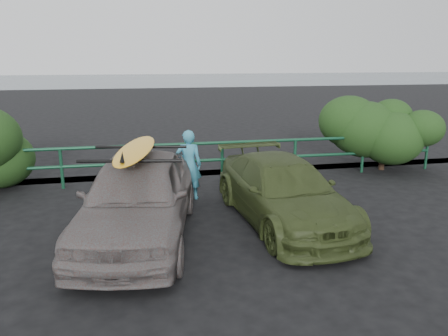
{
  "coord_description": "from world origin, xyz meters",
  "views": [
    {
      "loc": [
        -1.12,
        -5.89,
        3.17
      ],
      "look_at": [
        0.42,
        1.86,
        1.14
      ],
      "focal_mm": 35.0,
      "sensor_mm": 36.0,
      "label": 1
    }
  ],
  "objects_px": {
    "guardrail": "(184,162)",
    "sedan": "(138,197)",
    "man": "(189,165)",
    "olive_vehicle": "(283,191)",
    "surfboard": "(136,150)"
  },
  "relations": [
    {
      "from": "guardrail",
      "to": "sedan",
      "type": "bearing_deg",
      "value": -109.08
    },
    {
      "from": "sedan",
      "to": "man",
      "type": "distance_m",
      "value": 2.35
    },
    {
      "from": "guardrail",
      "to": "olive_vehicle",
      "type": "bearing_deg",
      "value": -63.16
    },
    {
      "from": "sedan",
      "to": "surfboard",
      "type": "height_order",
      "value": "surfboard"
    },
    {
      "from": "man",
      "to": "surfboard",
      "type": "distance_m",
      "value": 2.49
    },
    {
      "from": "surfboard",
      "to": "man",
      "type": "bearing_deg",
      "value": 71.1
    },
    {
      "from": "guardrail",
      "to": "man",
      "type": "height_order",
      "value": "man"
    },
    {
      "from": "surfboard",
      "to": "sedan",
      "type": "bearing_deg",
      "value": -169.72
    },
    {
      "from": "olive_vehicle",
      "to": "sedan",
      "type": "bearing_deg",
      "value": -179.74
    },
    {
      "from": "man",
      "to": "olive_vehicle",
      "type": "bearing_deg",
      "value": 146.04
    },
    {
      "from": "guardrail",
      "to": "olive_vehicle",
      "type": "xyz_separation_m",
      "value": [
        1.59,
        -3.15,
        0.1
      ]
    },
    {
      "from": "surfboard",
      "to": "guardrail",
      "type": "bearing_deg",
      "value": 81.19
    },
    {
      "from": "olive_vehicle",
      "to": "man",
      "type": "bearing_deg",
      "value": 127.26
    },
    {
      "from": "man",
      "to": "sedan",
      "type": "bearing_deg",
      "value": 74.5
    },
    {
      "from": "sedan",
      "to": "man",
      "type": "height_order",
      "value": "man"
    }
  ]
}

